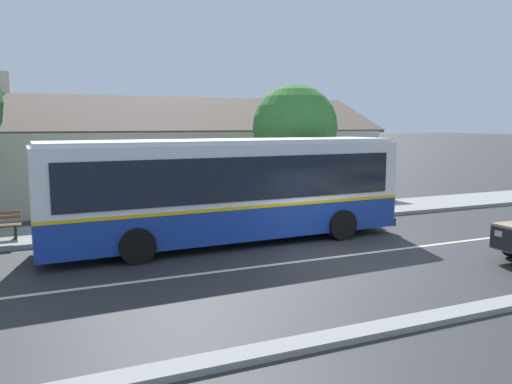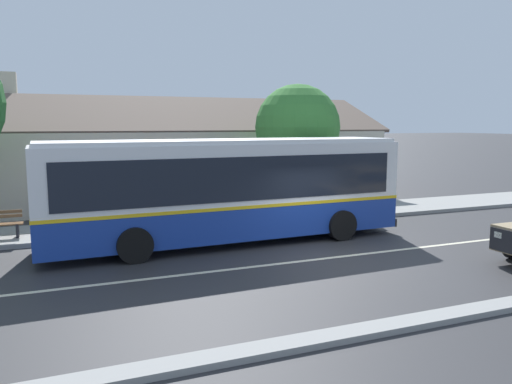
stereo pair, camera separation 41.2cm
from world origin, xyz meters
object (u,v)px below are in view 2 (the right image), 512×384
object	(u,v)px
bench_down_street	(134,217)
bus_stop_sign	(360,177)
transit_bus	(227,188)
street_tree_primary	(295,130)

from	to	relation	value
bench_down_street	bus_stop_sign	size ratio (longest dim) A/B	0.76
transit_bus	street_tree_primary	xyz separation A→B (m)	(4.31, 3.88, 1.74)
transit_bus	bus_stop_sign	size ratio (longest dim) A/B	4.83
transit_bus	bus_stop_sign	xyz separation A→B (m)	(6.38, 2.09, -0.13)
bench_down_street	bus_stop_sign	xyz separation A→B (m)	(8.92, -0.48, 1.06)
transit_bus	bench_down_street	bearing A→B (deg)	134.76
street_tree_primary	bus_stop_sign	bearing A→B (deg)	-40.87
transit_bus	bench_down_street	size ratio (longest dim) A/B	6.39
bench_down_street	street_tree_primary	world-z (taller)	street_tree_primary
street_tree_primary	bus_stop_sign	distance (m)	3.31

